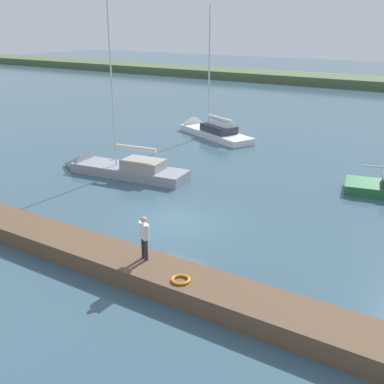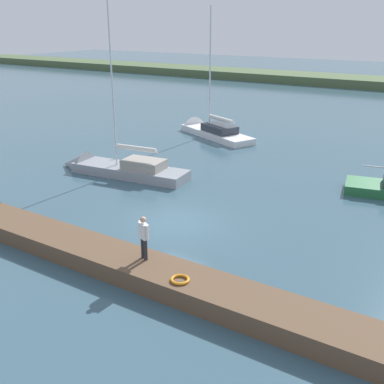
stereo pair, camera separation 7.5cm
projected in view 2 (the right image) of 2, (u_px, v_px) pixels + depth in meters
name	position (u px, v px, depth m)	size (l,w,h in m)	color
ground_plane	(176.00, 222.00, 22.03)	(200.00, 200.00, 0.00)	#385666
dock_pier	(105.00, 257.00, 18.09)	(26.02, 1.93, 0.70)	brown
life_ring_buoy	(180.00, 280.00, 15.75)	(0.66, 0.66, 0.10)	orange
sailboat_behind_pier	(114.00, 170.00, 29.03)	(8.94, 3.04, 11.28)	gray
sailboat_near_dock	(207.00, 132.00, 39.09)	(9.04, 5.62, 11.00)	white
person_on_dock	(144.00, 235.00, 16.91)	(0.60, 0.38, 1.68)	#28282D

